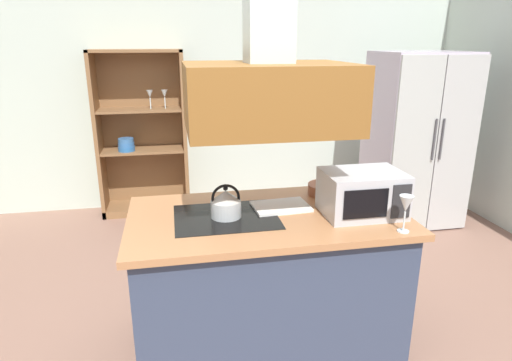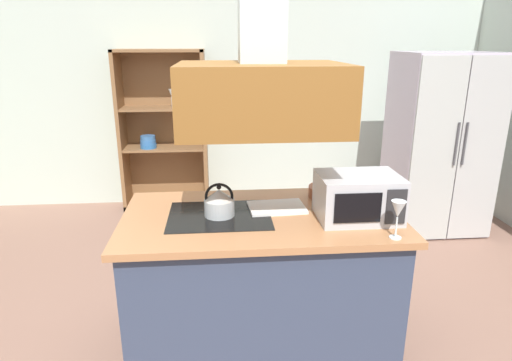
{
  "view_description": "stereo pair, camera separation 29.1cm",
  "coord_description": "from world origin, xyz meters",
  "px_view_note": "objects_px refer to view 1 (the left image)",
  "views": [
    {
      "loc": [
        -0.41,
        -2.17,
        1.89
      ],
      "look_at": [
        0.11,
        0.55,
        1.0
      ],
      "focal_mm": 30.85,
      "sensor_mm": 36.0,
      "label": 1
    },
    {
      "loc": [
        -0.12,
        -2.21,
        1.89
      ],
      "look_at": [
        0.11,
        0.55,
        1.0
      ],
      "focal_mm": 30.85,
      "sensor_mm": 36.0,
      "label": 2
    }
  ],
  "objects_px": {
    "dish_cabinet": "(143,142)",
    "microwave": "(362,193)",
    "refrigerator": "(416,140)",
    "wine_glass_on_counter": "(406,205)",
    "kettle": "(226,203)",
    "cutting_board": "(281,206)",
    "fruit_bowl": "(326,188)"
  },
  "relations": [
    {
      "from": "cutting_board",
      "to": "dish_cabinet",
      "type": "bearing_deg",
      "value": 111.18
    },
    {
      "from": "refrigerator",
      "to": "fruit_bowl",
      "type": "bearing_deg",
      "value": -135.89
    },
    {
      "from": "cutting_board",
      "to": "fruit_bowl",
      "type": "xyz_separation_m",
      "value": [
        0.36,
        0.19,
        0.03
      ]
    },
    {
      "from": "kettle",
      "to": "wine_glass_on_counter",
      "type": "distance_m",
      "value": 1.0
    },
    {
      "from": "refrigerator",
      "to": "cutting_board",
      "type": "height_order",
      "value": "refrigerator"
    },
    {
      "from": "dish_cabinet",
      "to": "kettle",
      "type": "xyz_separation_m",
      "value": [
        0.62,
        -2.58,
        0.19
      ]
    },
    {
      "from": "dish_cabinet",
      "to": "wine_glass_on_counter",
      "type": "xyz_separation_m",
      "value": [
        1.53,
        -2.96,
        0.25
      ]
    },
    {
      "from": "dish_cabinet",
      "to": "microwave",
      "type": "bearing_deg",
      "value": -62.2
    },
    {
      "from": "kettle",
      "to": "cutting_board",
      "type": "height_order",
      "value": "kettle"
    },
    {
      "from": "dish_cabinet",
      "to": "wine_glass_on_counter",
      "type": "height_order",
      "value": "dish_cabinet"
    },
    {
      "from": "kettle",
      "to": "microwave",
      "type": "bearing_deg",
      "value": -7.21
    },
    {
      "from": "dish_cabinet",
      "to": "cutting_board",
      "type": "height_order",
      "value": "dish_cabinet"
    },
    {
      "from": "refrigerator",
      "to": "dish_cabinet",
      "type": "height_order",
      "value": "dish_cabinet"
    },
    {
      "from": "kettle",
      "to": "fruit_bowl",
      "type": "bearing_deg",
      "value": 21.22
    },
    {
      "from": "kettle",
      "to": "fruit_bowl",
      "type": "relative_size",
      "value": 0.8
    },
    {
      "from": "kettle",
      "to": "fruit_bowl",
      "type": "distance_m",
      "value": 0.77
    },
    {
      "from": "refrigerator",
      "to": "wine_glass_on_counter",
      "type": "distance_m",
      "value": 2.49
    },
    {
      "from": "dish_cabinet",
      "to": "wine_glass_on_counter",
      "type": "distance_m",
      "value": 3.35
    },
    {
      "from": "dish_cabinet",
      "to": "cutting_board",
      "type": "xyz_separation_m",
      "value": [
        0.97,
        -2.5,
        0.11
      ]
    },
    {
      "from": "refrigerator",
      "to": "microwave",
      "type": "distance_m",
      "value": 2.33
    },
    {
      "from": "dish_cabinet",
      "to": "fruit_bowl",
      "type": "height_order",
      "value": "dish_cabinet"
    },
    {
      "from": "dish_cabinet",
      "to": "kettle",
      "type": "height_order",
      "value": "dish_cabinet"
    },
    {
      "from": "refrigerator",
      "to": "dish_cabinet",
      "type": "xyz_separation_m",
      "value": [
        -2.83,
        0.84,
        -0.09
      ]
    },
    {
      "from": "microwave",
      "to": "fruit_bowl",
      "type": "bearing_deg",
      "value": 102.46
    },
    {
      "from": "kettle",
      "to": "cutting_board",
      "type": "relative_size",
      "value": 0.59
    },
    {
      "from": "dish_cabinet",
      "to": "fruit_bowl",
      "type": "xyz_separation_m",
      "value": [
        1.33,
        -2.3,
        0.15
      ]
    },
    {
      "from": "refrigerator",
      "to": "wine_glass_on_counter",
      "type": "xyz_separation_m",
      "value": [
        -1.3,
        -2.12,
        0.16
      ]
    },
    {
      "from": "wine_glass_on_counter",
      "to": "cutting_board",
      "type": "bearing_deg",
      "value": 140.3
    },
    {
      "from": "refrigerator",
      "to": "cutting_board",
      "type": "xyz_separation_m",
      "value": [
        -1.87,
        -1.65,
        0.02
      ]
    },
    {
      "from": "fruit_bowl",
      "to": "microwave",
      "type": "bearing_deg",
      "value": -77.54
    },
    {
      "from": "kettle",
      "to": "fruit_bowl",
      "type": "height_order",
      "value": "kettle"
    },
    {
      "from": "refrigerator",
      "to": "cutting_board",
      "type": "relative_size",
      "value": 5.24
    }
  ]
}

